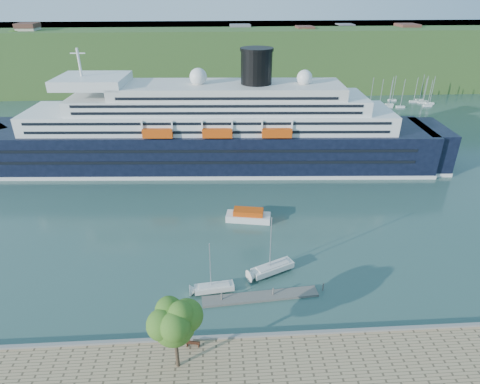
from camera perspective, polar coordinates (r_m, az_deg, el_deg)
name	(u,v)px	position (r m, az deg, el deg)	size (l,w,h in m)	color
ground	(229,342)	(52.73, -1.62, -20.55)	(400.00, 400.00, 0.00)	#2C4F46
far_hillside	(216,56)	(182.36, -3.40, 18.79)	(400.00, 50.00, 24.00)	#315622
quay_coping	(229,337)	(51.75, -1.63, -19.86)	(220.00, 0.50, 0.30)	slate
cruise_ship	(200,110)	(93.95, -5.73, 11.51)	(121.54, 17.70, 27.29)	black
park_bench	(193,343)	(50.89, -6.69, -20.49)	(1.68, 0.69, 1.08)	#422112
promenade_tree	(175,333)	(45.97, -9.25, -19.19)	(6.04, 6.04, 10.01)	#305C18
floating_pontoon	(260,296)	(58.26, 2.92, -14.62)	(16.38, 2.00, 0.36)	slate
sailboat_white_near	(214,270)	(56.70, -3.79, -10.96)	(6.22, 1.73, 8.04)	silver
sailboat_white_far	(273,247)	(59.69, 4.78, -7.85)	(7.42, 2.06, 9.59)	silver
tender_launch	(248,215)	(74.47, 1.19, -3.29)	(8.28, 2.83, 2.29)	#CC440C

